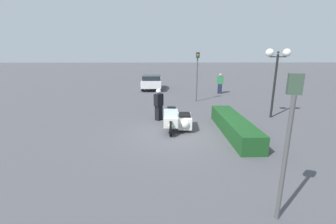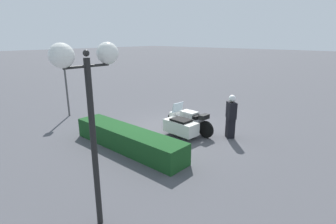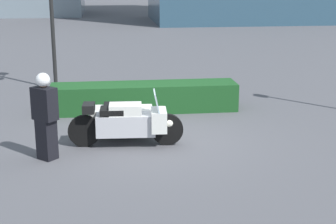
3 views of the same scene
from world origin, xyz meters
name	(u,v)px [view 1 (image 1 of 3)]	position (x,y,z in m)	size (l,w,h in m)	color
ground_plane	(178,134)	(0.00, 0.00, 0.00)	(160.00, 160.00, 0.00)	#4C4C51
police_motorcycle	(178,120)	(-0.56, 0.05, 0.48)	(2.42, 1.37, 1.17)	black
officer_rider	(159,104)	(-2.19, -0.88, 0.91)	(0.54, 0.52, 1.72)	black
hedge_bush_curbside	(234,126)	(-0.01, 2.52, 0.36)	(4.87, 0.96, 0.72)	#19471E
twin_lamp_post	(277,61)	(-2.57, 5.45, 3.10)	(0.42, 1.34, 3.76)	black
traffic_light_near	(289,128)	(5.36, 1.83, 2.09)	(0.23, 0.29, 3.15)	#4C4C4C
traffic_light_far	(197,70)	(-7.06, 1.88, 2.35)	(0.23, 0.27, 3.59)	#4C4C4C
parked_car_background	(152,82)	(-13.05, -1.74, 0.75)	(4.10, 1.91, 1.38)	silver
pedestrian_bystander	(220,84)	(-10.44, 4.50, 0.89)	(0.46, 0.58, 1.78)	#191E38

